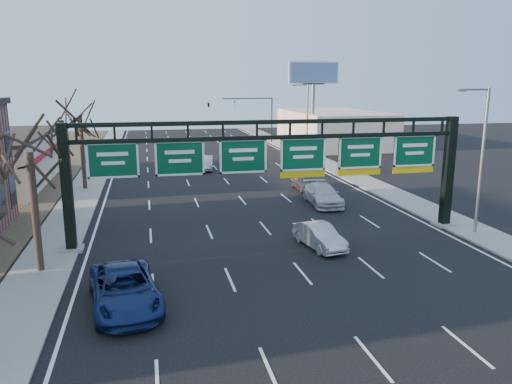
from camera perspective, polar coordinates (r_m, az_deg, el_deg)
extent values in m
plane|color=black|center=(23.59, 6.82, -10.96)|extent=(160.00, 160.00, 0.00)
cube|color=gray|center=(41.80, -19.64, -1.06)|extent=(3.00, 120.00, 0.12)
cube|color=gray|center=(46.05, 13.76, 0.52)|extent=(3.00, 120.00, 0.12)
cube|color=white|center=(42.09, -2.11, -0.31)|extent=(21.60, 120.00, 0.01)
cube|color=black|center=(29.29, -20.79, 0.35)|extent=(0.55, 0.55, 7.20)
cube|color=gray|center=(30.17, -20.27, -6.16)|extent=(1.20, 1.20, 0.20)
cube|color=black|center=(34.63, 21.10, 2.11)|extent=(0.55, 0.55, 7.20)
cube|color=gray|center=(35.39, 20.65, -3.47)|extent=(1.20, 1.20, 0.20)
cube|color=black|center=(29.39, 2.03, 8.01)|extent=(23.40, 0.25, 0.25)
cube|color=black|center=(29.48, 2.02, 6.26)|extent=(23.40, 0.25, 0.25)
cube|color=#054728|center=(28.76, -16.03, 3.51)|extent=(2.80, 0.10, 2.00)
cube|color=#054728|center=(28.75, -8.70, 3.86)|extent=(2.80, 0.10, 2.00)
cube|color=#054728|center=(29.21, -1.49, 4.13)|extent=(2.80, 0.10, 2.00)
cube|color=#054728|center=(30.11, 5.39, 4.34)|extent=(2.80, 0.10, 2.00)
cube|color=yellow|center=(30.31, 5.34, 2.05)|extent=(2.80, 0.10, 0.40)
cube|color=#054728|center=(31.42, 11.80, 4.47)|extent=(2.80, 0.10, 2.00)
cube|color=yellow|center=(31.61, 11.70, 2.28)|extent=(2.80, 0.10, 0.40)
cube|color=#054728|center=(33.09, 17.63, 4.54)|extent=(2.80, 0.10, 2.00)
cube|color=yellow|center=(33.27, 17.49, 2.46)|extent=(2.80, 0.10, 0.40)
cube|color=maroon|center=(50.61, -22.73, 4.35)|extent=(1.20, 18.00, 0.40)
cube|color=beige|center=(75.80, 8.82, 7.21)|extent=(12.00, 20.00, 5.00)
cylinder|color=#31271B|center=(26.70, -23.93, -2.01)|extent=(0.36, 0.36, 6.08)
cylinder|color=#31271B|center=(36.27, -20.98, 2.46)|extent=(0.36, 0.36, 6.84)
cylinder|color=#31271B|center=(46.10, -19.21, 4.35)|extent=(0.36, 0.36, 6.46)
cylinder|color=slate|center=(33.38, 24.40, 3.24)|extent=(0.20, 0.20, 9.00)
cylinder|color=slate|center=(32.51, 23.81, 10.89)|extent=(1.80, 0.12, 0.12)
cube|color=slate|center=(31.99, 22.48, 10.90)|extent=(0.50, 0.22, 0.15)
cylinder|color=slate|center=(63.75, 5.88, 8.22)|extent=(0.20, 0.20, 9.00)
cylinder|color=slate|center=(63.29, 5.17, 12.19)|extent=(1.80, 0.12, 0.12)
cube|color=slate|center=(63.03, 4.38, 12.16)|extent=(0.50, 0.22, 0.15)
cylinder|color=slate|center=(69.24, 6.48, 8.45)|extent=(0.50, 0.50, 9.00)
cube|color=slate|center=(69.07, 6.57, 12.17)|extent=(3.00, 0.30, 0.20)
cube|color=white|center=(69.08, 6.60, 13.41)|extent=(7.00, 0.30, 3.00)
cube|color=#5070A1|center=(68.89, 6.66, 13.41)|extent=(6.60, 0.05, 2.60)
cylinder|color=black|center=(77.98, 1.82, 8.23)|extent=(0.18, 0.18, 7.00)
cylinder|color=black|center=(76.95, -0.95, 10.64)|extent=(7.60, 0.14, 0.14)
imported|color=black|center=(76.61, -2.44, 10.03)|extent=(0.20, 0.20, 1.00)
imported|color=black|center=(76.02, -5.45, 9.96)|extent=(0.54, 0.54, 1.62)
imported|color=navy|center=(22.12, -14.79, -10.66)|extent=(3.52, 6.18, 1.63)
imported|color=#ADAEB2|center=(28.96, 7.25, -5.01)|extent=(2.17, 4.36, 1.37)
imported|color=silver|center=(38.97, 7.64, -0.30)|extent=(2.48, 5.47, 1.55)
imported|color=#3D3F42|center=(44.11, 5.52, 1.12)|extent=(1.71, 4.01, 1.35)
imported|color=#9F9FA3|center=(54.09, -5.78, 3.31)|extent=(2.30, 4.68, 1.48)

